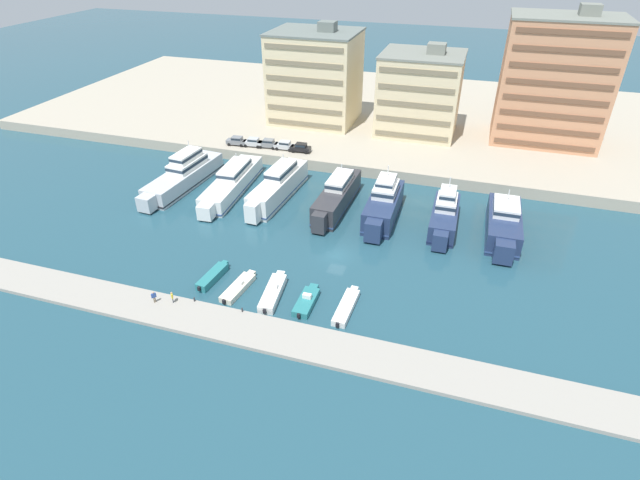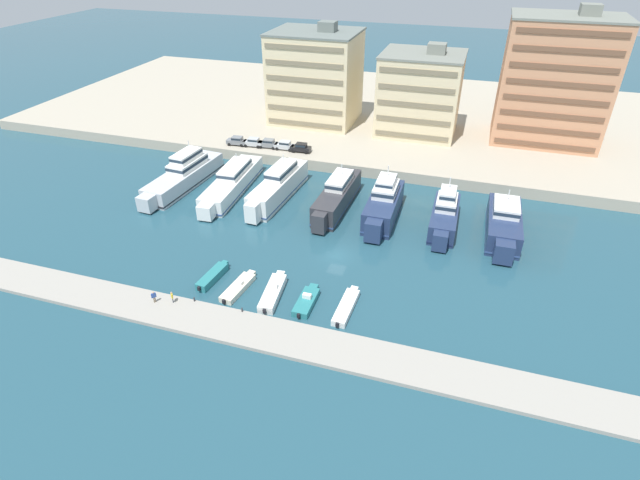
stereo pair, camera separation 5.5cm
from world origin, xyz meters
name	(u,v)px [view 2 (the right image)]	position (x,y,z in m)	size (l,w,h in m)	color
ground_plane	(337,255)	(0.00, 0.00, 0.00)	(400.00, 400.00, 0.00)	#234C5B
quay_promenade	(406,116)	(0.00, 61.99, 1.06)	(180.00, 70.00, 2.11)	#ADA38E
pier_dock	(293,340)	(0.00, -18.62, 0.25)	(120.00, 5.62, 0.50)	#9E998E
yacht_silver_far_left	(184,175)	(-33.04, 13.72, 2.13)	(6.20, 22.50, 7.77)	silver
yacht_white_left	(232,182)	(-23.69, 14.32, 1.74)	(5.50, 22.71, 6.13)	white
yacht_white_mid_left	(278,186)	(-14.79, 14.34, 2.24)	(4.97, 20.43, 7.21)	white
yacht_charcoal_center_left	(337,196)	(-4.06, 14.09, 2.13)	(4.37, 19.27, 6.95)	#333338
yacht_navy_center	(383,204)	(4.10, 13.05, 2.44)	(4.71, 16.96, 8.35)	navy
yacht_navy_center_right	(445,215)	(13.93, 12.81, 2.20)	(4.15, 15.18, 7.94)	navy
yacht_navy_mid_right	(504,224)	(22.83, 13.10, 2.05)	(5.05, 17.10, 6.78)	navy
motorboat_teal_far_left	(213,276)	(-14.45, -10.65, 0.54)	(2.06, 6.72, 1.08)	teal
motorboat_cream_left	(239,287)	(-10.16, -11.66, 0.42)	(2.53, 7.29, 1.22)	beige
motorboat_white_mid_left	(273,292)	(-5.33, -11.44, 0.56)	(2.78, 8.38, 1.54)	white
motorboat_teal_center_left	(307,301)	(-0.65, -11.70, 0.46)	(2.05, 6.57, 1.43)	teal
motorboat_white_center	(346,307)	(4.43, -11.19, 0.42)	(1.94, 7.88, 0.87)	white
car_grey_far_left	(237,141)	(-30.06, 29.88, 3.09)	(4.21, 2.15, 1.80)	slate
car_silver_left	(253,142)	(-26.52, 30.21, 3.09)	(4.22, 2.17, 1.80)	#B7BCC1
car_grey_mid_left	(268,143)	(-23.31, 30.53, 3.09)	(4.21, 2.14, 1.80)	slate
car_silver_center_left	(285,145)	(-19.76, 30.59, 3.09)	(4.14, 2.00, 1.80)	#B7BCC1
car_black_center	(301,147)	(-16.24, 30.43, 3.09)	(4.17, 2.06, 1.80)	black
apartment_block_far_left	(315,77)	(-19.48, 49.95, 11.90)	(18.83, 15.79, 21.47)	beige
apartment_block_left	(420,93)	(4.03, 49.12, 10.48)	(16.76, 14.69, 18.61)	beige
apartment_block_mid_left	(555,81)	(29.96, 51.95, 14.39)	(20.90, 14.06, 26.45)	tan
pedestrian_near_edge	(154,296)	(-18.82, -17.74, 1.47)	(0.45, 0.52, 1.64)	#7A6B56
pedestrian_mid_deck	(172,296)	(-16.64, -17.06, 1.47)	(0.43, 0.54, 1.63)	#4C515B
bollard_west	(194,299)	(-14.18, -16.06, 0.83)	(0.20, 0.20, 0.61)	#2D2D33
bollard_west_mid	(242,309)	(-7.55, -16.06, 0.83)	(0.20, 0.20, 0.61)	#2D2D33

